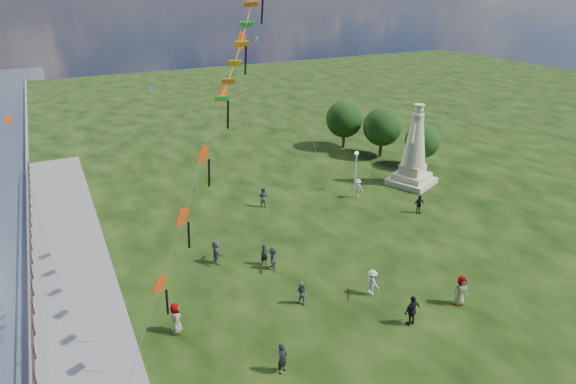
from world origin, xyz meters
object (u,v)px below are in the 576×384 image
person_2 (372,282)px  person_11 (273,258)px  person_4 (460,290)px  person_5 (216,252)px  person_6 (264,255)px  person_10 (176,318)px  lamppost (356,163)px  person_8 (357,188)px  statue (414,155)px  person_3 (412,310)px  person_9 (419,204)px  person_1 (302,294)px  person_0 (282,358)px  person_7 (263,197)px

person_2 → person_11: 6.70m
person_4 → person_5: person_4 is taller
person_6 → person_10: size_ratio=0.80×
person_11 → lamppost: bearing=142.2°
person_8 → person_10: person_10 is taller
statue → person_3: bearing=-153.2°
statue → lamppost: bearing=147.8°
statue → person_11: bearing=179.5°
person_3 → person_4: (3.74, 0.18, 0.02)m
lamppost → person_4: lamppost is taller
person_8 → person_11: 13.54m
person_6 → person_8: (11.84, 6.36, 0.14)m
person_9 → person_11: (-14.30, -2.24, 0.05)m
person_6 → person_9: size_ratio=0.94×
person_1 → person_2: bearing=48.9°
person_10 → person_2: bearing=-92.8°
person_2 → statue: bearing=-61.3°
person_4 → person_5: (-11.30, 10.84, -0.10)m
person_0 → person_1: bearing=23.3°
person_4 → statue: bearing=69.8°
statue → person_4: 18.76m
person_5 → person_11: (3.13, -2.40, -0.02)m
person_9 → person_10: bearing=-155.3°
statue → person_5: statue is taller
person_1 → person_6: size_ratio=1.02×
person_4 → person_5: 15.66m
person_0 → person_2: (7.71, 3.35, -0.01)m
person_6 → person_7: person_7 is taller
person_0 → person_11: 9.30m
person_10 → lamppost: bearing=-52.6°
statue → person_7: (-14.54, 1.74, -2.01)m
person_7 → person_11: size_ratio=1.04×
person_7 → person_11: person_7 is taller
person_0 → person_7: bearing=40.1°
person_5 → person_6: 3.27m
person_0 → person_1: 5.46m
person_7 → person_8: 8.40m
person_2 → person_4: (4.01, -3.19, 0.13)m
person_5 → person_9: bearing=-88.0°
statue → lamppost: statue is taller
person_5 → person_9: person_5 is taller
statue → person_10: 27.62m
person_7 → person_9: (10.91, -6.96, -0.08)m
lamppost → person_4: 17.38m
person_7 → person_9: person_7 is taller
person_6 → person_11: size_ratio=0.88×
person_1 → person_11: person_11 is taller
statue → person_10: (-25.33, -10.85, -1.95)m
statue → person_7: statue is taller
person_5 → person_4: bearing=-131.3°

